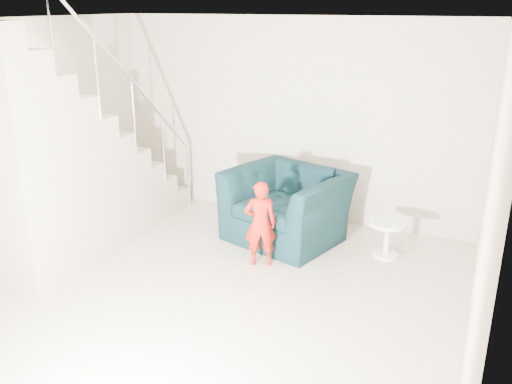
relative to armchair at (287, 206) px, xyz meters
The scene contains 11 objects.
floor 2.01m from the armchair, 97.11° to the right, with size 5.50×5.50×0.00m, color tan.
ceiling 2.99m from the armchair, 97.11° to the right, with size 5.50×5.50×0.00m, color silver.
back_wall 1.24m from the armchair, 106.82° to the left, with size 5.00×5.00×0.00m, color #B7AB95.
right_wall 3.12m from the armchair, 40.78° to the right, with size 5.50×5.50×0.00m, color #B7AB95.
armchair is the anchor object (origin of this frame).
toddler 0.80m from the armchair, 91.24° to the right, with size 0.36×0.24×1.00m, color maroon.
side_table 1.28m from the armchair, ahead, with size 0.45×0.45×0.45m.
staircase 2.69m from the armchair, 148.10° to the right, with size 1.02×3.03×3.62m.
cushion 0.48m from the armchair, 45.29° to the left, with size 0.47×0.13×0.45m, color black.
throw 0.63m from the armchair, behind, with size 0.05×0.47×0.52m, color black.
phone 0.92m from the armchair, 85.01° to the right, with size 0.02×0.05×0.10m, color black.
Camera 1 is at (2.43, -4.02, 2.85)m, focal length 38.00 mm.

